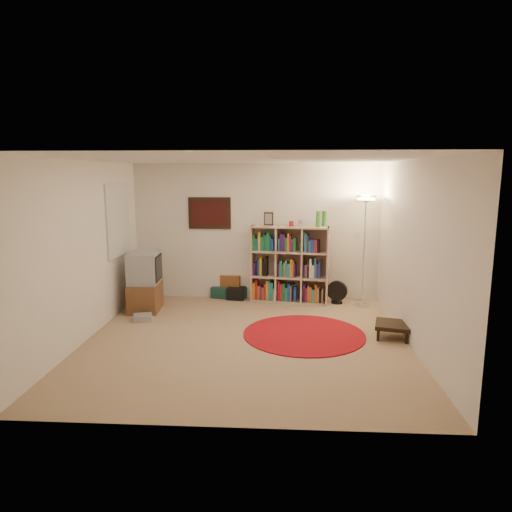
{
  "coord_description": "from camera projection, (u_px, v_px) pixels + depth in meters",
  "views": [
    {
      "loc": [
        0.49,
        -6.09,
        2.31
      ],
      "look_at": [
        0.1,
        0.6,
        1.1
      ],
      "focal_mm": 32.0,
      "sensor_mm": 36.0,
      "label": 1
    }
  ],
  "objects": [
    {
      "name": "red_rug",
      "position": [
        304.0,
        334.0,
        6.65
      ],
      "size": [
        1.78,
        1.78,
        0.02
      ],
      "color": "maroon",
      "rests_on": "ground"
    },
    {
      "name": "side_table",
      "position": [
        393.0,
        326.0,
        6.49
      ],
      "size": [
        0.57,
        0.57,
        0.22
      ],
      "rotation": [
        0.0,
        0.0,
        -0.24
      ],
      "color": "black",
      "rests_on": "ground"
    },
    {
      "name": "duffel_bag",
      "position": [
        236.0,
        293.0,
        8.53
      ],
      "size": [
        0.35,
        0.3,
        0.22
      ],
      "rotation": [
        0.0,
        0.0,
        -0.12
      ],
      "color": "black",
      "rests_on": "ground"
    },
    {
      "name": "floor_lamp",
      "position": [
        365.0,
        215.0,
        7.83
      ],
      "size": [
        0.44,
        0.44,
        1.95
      ],
      "rotation": [
        0.0,
        0.0,
        -0.2
      ],
      "color": "silver",
      "rests_on": "ground"
    },
    {
      "name": "floor_fan",
      "position": [
        337.0,
        292.0,
        8.21
      ],
      "size": [
        0.37,
        0.25,
        0.42
      ],
      "rotation": [
        0.0,
        0.0,
        -0.33
      ],
      "color": "black",
      "rests_on": "ground"
    },
    {
      "name": "tv_stand",
      "position": [
        145.0,
        283.0,
        7.76
      ],
      "size": [
        0.53,
        0.72,
        1.01
      ],
      "rotation": [
        0.0,
        0.0,
        0.06
      ],
      "color": "brown",
      "rests_on": "ground"
    },
    {
      "name": "wicker_basket",
      "position": [
        232.0,
        280.0,
        8.68
      ],
      "size": [
        0.43,
        0.35,
        0.22
      ],
      "rotation": [
        0.0,
        0.0,
        -0.22
      ],
      "color": "brown",
      "rests_on": "suitcase"
    },
    {
      "name": "room",
      "position": [
        242.0,
        251.0,
        6.25
      ],
      "size": [
        4.54,
        4.54,
        2.54
      ],
      "color": "#A1815E",
      "rests_on": "ground"
    },
    {
      "name": "suitcase",
      "position": [
        230.0,
        292.0,
        8.67
      ],
      "size": [
        0.72,
        0.55,
        0.21
      ],
      "rotation": [
        0.0,
        0.0,
        -0.23
      ],
      "color": "#163C34",
      "rests_on": "ground"
    },
    {
      "name": "bookshelf",
      "position": [
        289.0,
        265.0,
        8.27
      ],
      "size": [
        1.44,
        0.6,
        1.67
      ],
      "rotation": [
        0.0,
        0.0,
        -0.15
      ],
      "color": "tan",
      "rests_on": "ground"
    },
    {
      "name": "paper_towel",
      "position": [
        273.0,
        295.0,
        8.38
      ],
      "size": [
        0.14,
        0.14,
        0.24
      ],
      "rotation": [
        0.0,
        0.0,
        0.27
      ],
      "color": "white",
      "rests_on": "ground"
    },
    {
      "name": "dvd_box",
      "position": [
        143.0,
        317.0,
        7.29
      ],
      "size": [
        0.34,
        0.3,
        0.1
      ],
      "rotation": [
        0.0,
        0.0,
        0.27
      ],
      "color": "#9C9CA0",
      "rests_on": "ground"
    }
  ]
}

